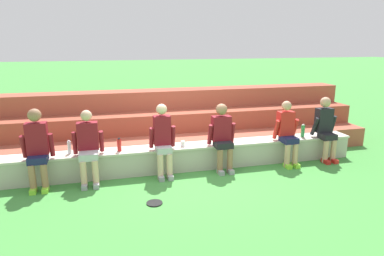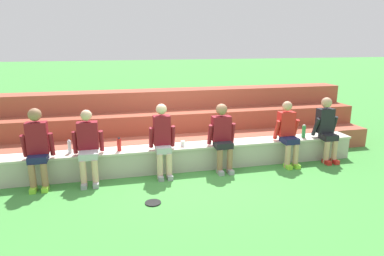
{
  "view_description": "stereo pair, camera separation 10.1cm",
  "coord_description": "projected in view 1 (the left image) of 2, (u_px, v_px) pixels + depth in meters",
  "views": [
    {
      "loc": [
        -1.55,
        -6.17,
        2.52
      ],
      "look_at": [
        0.1,
        0.22,
        0.83
      ],
      "focal_mm": 32.28,
      "sensor_mm": 36.0,
      "label": 1
    },
    {
      "loc": [
        -1.45,
        -6.19,
        2.52
      ],
      "look_at": [
        0.1,
        0.22,
        0.83
      ],
      "focal_mm": 32.28,
      "sensor_mm": 36.0,
      "label": 2
    }
  ],
  "objects": [
    {
      "name": "plastic_cup_right_end",
      "position": [
        183.0,
        144.0,
        6.78
      ],
      "size": [
        0.09,
        0.09,
        0.11
      ],
      "primitive_type": "cylinder",
      "color": "white",
      "rests_on": "stone_seating_wall"
    },
    {
      "name": "frisbee",
      "position": [
        154.0,
        203.0,
        5.47
      ],
      "size": [
        0.26,
        0.26,
        0.02
      ],
      "primitive_type": "cylinder",
      "color": "black",
      "rests_on": "ground"
    },
    {
      "name": "person_far_right",
      "position": [
        287.0,
        131.0,
        7.1
      ],
      "size": [
        0.51,
        0.57,
        1.31
      ],
      "color": "tan",
      "rests_on": "ground"
    },
    {
      "name": "person_center",
      "position": [
        163.0,
        139.0,
        6.46
      ],
      "size": [
        0.49,
        0.51,
        1.38
      ],
      "color": "beige",
      "rests_on": "ground"
    },
    {
      "name": "ground_plane",
      "position": [
        190.0,
        172.0,
        6.78
      ],
      "size": [
        80.0,
        80.0,
        0.0
      ],
      "primitive_type": "plane",
      "color": "#428E3D"
    },
    {
      "name": "person_rightmost_edge",
      "position": [
        326.0,
        127.0,
        7.35
      ],
      "size": [
        0.52,
        0.55,
        1.35
      ],
      "color": "tan",
      "rests_on": "ground"
    },
    {
      "name": "water_bottle_mid_right",
      "position": [
        69.0,
        147.0,
        6.34
      ],
      "size": [
        0.07,
        0.07,
        0.25
      ],
      "color": "silver",
      "rests_on": "stone_seating_wall"
    },
    {
      "name": "person_far_left",
      "position": [
        37.0,
        147.0,
        5.92
      ],
      "size": [
        0.53,
        0.52,
        1.4
      ],
      "color": "#996B4C",
      "rests_on": "ground"
    },
    {
      "name": "person_left_of_center",
      "position": [
        88.0,
        145.0,
        6.16
      ],
      "size": [
        0.54,
        0.6,
        1.32
      ],
      "color": "#DBAD89",
      "rests_on": "ground"
    },
    {
      "name": "brick_bleachers",
      "position": [
        172.0,
        125.0,
        8.33
      ],
      "size": [
        9.11,
        1.88,
        1.33
      ],
      "color": "#A7503C",
      "rests_on": "ground"
    },
    {
      "name": "water_bottle_near_right",
      "position": [
        303.0,
        131.0,
        7.42
      ],
      "size": [
        0.08,
        0.08,
        0.28
      ],
      "color": "green",
      "rests_on": "stone_seating_wall"
    },
    {
      "name": "stone_seating_wall",
      "position": [
        187.0,
        156.0,
        6.93
      ],
      "size": [
        7.19,
        0.49,
        0.49
      ],
      "color": "#B7AF9E",
      "rests_on": "ground"
    },
    {
      "name": "water_bottle_center_gap",
      "position": [
        119.0,
        145.0,
        6.47
      ],
      "size": [
        0.08,
        0.08,
        0.25
      ],
      "color": "red",
      "rests_on": "stone_seating_wall"
    },
    {
      "name": "person_right_of_center",
      "position": [
        222.0,
        135.0,
        6.75
      ],
      "size": [
        0.55,
        0.53,
        1.33
      ],
      "color": "#996B4C",
      "rests_on": "ground"
    }
  ]
}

